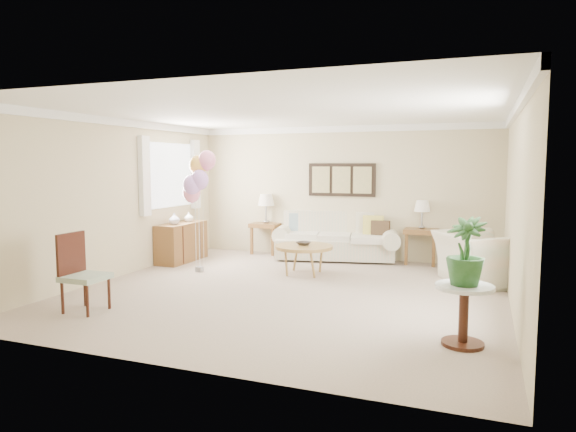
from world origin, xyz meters
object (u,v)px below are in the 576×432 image
object	(u,v)px
armchair	(479,258)
accent_chair	(81,271)
sofa	(336,240)
coffee_table	(304,248)
balloon_cluster	(198,177)

from	to	relation	value
armchair	accent_chair	bearing A→B (deg)	94.37
sofa	accent_chair	size ratio (longest dim) A/B	2.67
coffee_table	accent_chair	size ratio (longest dim) A/B	0.98
accent_chair	armchair	bearing A→B (deg)	35.97
coffee_table	armchair	xyz separation A→B (m)	(2.77, 0.35, -0.06)
accent_chair	sofa	bearing A→B (deg)	66.05
sofa	coffee_table	distance (m)	1.59
sofa	coffee_table	bearing A→B (deg)	-94.72
armchair	balloon_cluster	world-z (taller)	balloon_cluster
armchair	sofa	bearing A→B (deg)	33.44
coffee_table	armchair	size ratio (longest dim) A/B	0.80
sofa	balloon_cluster	size ratio (longest dim) A/B	1.27
accent_chair	balloon_cluster	world-z (taller)	balloon_cluster
armchair	accent_chair	world-z (taller)	accent_chair
coffee_table	balloon_cluster	size ratio (longest dim) A/B	0.47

